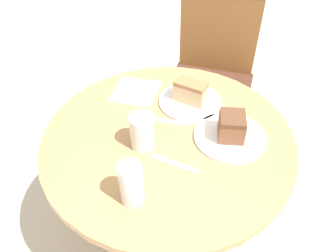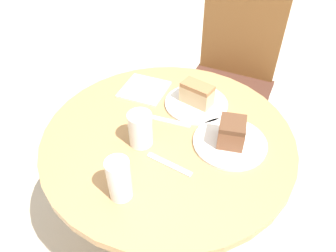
{
  "view_description": "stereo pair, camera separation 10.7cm",
  "coord_description": "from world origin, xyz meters",
  "views": [
    {
      "loc": [
        0.25,
        -0.75,
        1.48
      ],
      "look_at": [
        0.0,
        0.0,
        0.76
      ],
      "focal_mm": 35.0,
      "sensor_mm": 36.0,
      "label": 1
    },
    {
      "loc": [
        0.35,
        -0.71,
        1.48
      ],
      "look_at": [
        0.0,
        0.0,
        0.76
      ],
      "focal_mm": 35.0,
      "sensor_mm": 36.0,
      "label": 2
    }
  ],
  "objects": [
    {
      "name": "cake_slice_far",
      "position": [
        0.2,
        0.05,
        0.77
      ],
      "size": [
        0.1,
        0.11,
        0.08
      ],
      "rotation": [
        0.0,
        0.0,
        0.23
      ],
      "color": "brown",
      "rests_on": "plate_far"
    },
    {
      "name": "spoon",
      "position": [
        0.06,
        -0.12,
        0.72
      ],
      "size": [
        0.16,
        0.04,
        0.0
      ],
      "rotation": [
        0.0,
        0.0,
        3.03
      ],
      "color": "silver",
      "rests_on": "table"
    },
    {
      "name": "plate_far",
      "position": [
        0.2,
        0.05,
        0.72
      ],
      "size": [
        0.24,
        0.24,
        0.01
      ],
      "color": "white",
      "rests_on": "table"
    },
    {
      "name": "napkin_stack",
      "position": [
        -0.19,
        0.19,
        0.72
      ],
      "size": [
        0.18,
        0.18,
        0.01
      ],
      "rotation": [
        0.0,
        0.0,
        0.07
      ],
      "color": "silver",
      "rests_on": "table"
    },
    {
      "name": "ground_plane",
      "position": [
        0.0,
        0.0,
        0.0
      ],
      "size": [
        8.0,
        8.0,
        0.0
      ],
      "primitive_type": "plane",
      "color": "beige"
    },
    {
      "name": "table",
      "position": [
        0.0,
        0.0,
        0.52
      ],
      "size": [
        0.85,
        0.85,
        0.72
      ],
      "color": "tan",
      "rests_on": "ground_plane"
    },
    {
      "name": "fork",
      "position": [
        -0.03,
        0.06,
        0.72
      ],
      "size": [
        0.16,
        0.04,
        0.0
      ],
      "rotation": [
        0.0,
        0.0,
        0.11
      ],
      "color": "silver",
      "rests_on": "table"
    },
    {
      "name": "chair",
      "position": [
        -0.0,
        0.78,
        0.49
      ],
      "size": [
        0.46,
        0.41,
        0.94
      ],
      "rotation": [
        0.0,
        0.0,
        0.02
      ],
      "color": "brown",
      "rests_on": "ground_plane"
    },
    {
      "name": "glass_water",
      "position": [
        -0.01,
        -0.27,
        0.78
      ],
      "size": [
        0.07,
        0.07,
        0.14
      ],
      "color": "silver",
      "rests_on": "table"
    },
    {
      "name": "plate_near",
      "position": [
        0.02,
        0.19,
        0.72
      ],
      "size": [
        0.23,
        0.23,
        0.01
      ],
      "color": "white",
      "rests_on": "table"
    },
    {
      "name": "glass_lemonade",
      "position": [
        -0.06,
        -0.07,
        0.77
      ],
      "size": [
        0.08,
        0.08,
        0.12
      ],
      "color": "beige",
      "rests_on": "table"
    },
    {
      "name": "cake_slice_near",
      "position": [
        0.02,
        0.19,
        0.77
      ],
      "size": [
        0.13,
        0.08,
        0.08
      ],
      "rotation": [
        0.0,
        0.0,
        1.38
      ],
      "color": "tan",
      "rests_on": "plate_near"
    }
  ]
}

